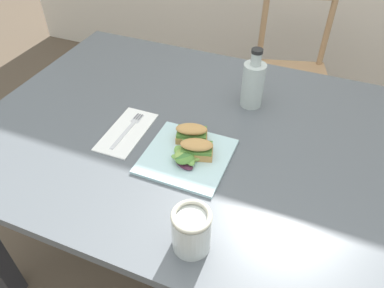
{
  "coord_description": "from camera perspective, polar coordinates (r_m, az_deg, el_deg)",
  "views": [
    {
      "loc": [
        0.2,
        -0.66,
        1.49
      ],
      "look_at": [
        -0.11,
        0.1,
        0.76
      ],
      "focal_mm": 34.03,
      "sensor_mm": 36.0,
      "label": 1
    }
  ],
  "objects": [
    {
      "name": "dining_table",
      "position": [
        1.24,
        0.43,
        -1.6
      ],
      "size": [
        1.41,
        1.02,
        0.74
      ],
      "color": "#51565B",
      "rests_on": "ground"
    },
    {
      "name": "chair_wooden_far",
      "position": [
        2.08,
        15.2,
        10.41
      ],
      "size": [
        0.49,
        0.49,
        0.87
      ],
      "color": "tan",
      "rests_on": "ground"
    },
    {
      "name": "plate_lunch",
      "position": [
        1.07,
        -0.81,
        -1.92
      ],
      "size": [
        0.25,
        0.25,
        0.01
      ],
      "primitive_type": "cube",
      "color": "silver",
      "rests_on": "dining_table"
    },
    {
      "name": "sandwich_half_front",
      "position": [
        1.05,
        0.73,
        -0.69
      ],
      "size": [
        0.11,
        0.08,
        0.06
      ],
      "color": "tan",
      "rests_on": "plate_lunch"
    },
    {
      "name": "sandwich_half_back",
      "position": [
        1.1,
        -0.06,
        1.76
      ],
      "size": [
        0.11,
        0.08,
        0.06
      ],
      "color": "tan",
      "rests_on": "plate_lunch"
    },
    {
      "name": "salad_mixed_greens",
      "position": [
        1.04,
        -1.07,
        -2.07
      ],
      "size": [
        0.11,
        0.1,
        0.03
      ],
      "color": "#4C2338",
      "rests_on": "plate_lunch"
    },
    {
      "name": "napkin_folded",
      "position": [
        1.18,
        -10.18,
        1.91
      ],
      "size": [
        0.12,
        0.23,
        0.0
      ],
      "primitive_type": "cube",
      "rotation": [
        0.0,
        0.0,
        0.02
      ],
      "color": "white",
      "rests_on": "dining_table"
    },
    {
      "name": "fork_on_napkin",
      "position": [
        1.19,
        -9.79,
        2.55
      ],
      "size": [
        0.03,
        0.19,
        0.0
      ],
      "color": "silver",
      "rests_on": "napkin_folded"
    },
    {
      "name": "bottle_cold_brew",
      "position": [
        1.26,
        9.5,
        8.94
      ],
      "size": [
        0.08,
        0.08,
        0.21
      ],
      "color": "black",
      "rests_on": "dining_table"
    },
    {
      "name": "mason_jar_iced_tea",
      "position": [
        0.84,
        -0.07,
        -13.59
      ],
      "size": [
        0.09,
        0.09,
        0.11
      ],
      "color": "#C67528",
      "rests_on": "dining_table"
    }
  ]
}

